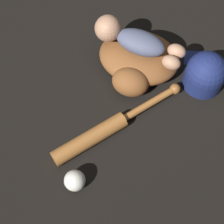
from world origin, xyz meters
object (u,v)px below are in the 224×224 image
baby_figure (133,39)px  baseball (75,180)px  baseball_bat (103,131)px  baseball_cap (205,73)px  baseball_glove (138,61)px

baby_figure → baseball: (-0.10, 0.52, -0.11)m
baby_figure → baseball_bat: baby_figure is taller
baseball → baseball_cap: (-0.17, -0.59, 0.03)m
baseball_glove → baseball_cap: bearing=-160.4°
baseball → baseball_cap: bearing=-106.1°
baseball_glove → baseball_bat: bearing=98.8°
baseball_cap → baseball_glove: bearing=19.6°
baby_figure → baseball_glove: bearing=156.9°
baby_figure → baseball_bat: 0.35m
baseball_glove → baby_figure: (0.03, -0.01, 0.09)m
baseball_bat → baseball_cap: size_ratio=2.14×
baby_figure → baseball_cap: 0.30m
baby_figure → baseball: size_ratio=4.87×
baseball_bat → baseball: (-0.02, 0.20, 0.01)m
baseball → baseball_cap: baseball_cap is taller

